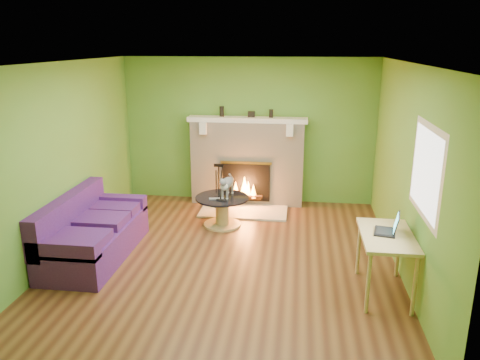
% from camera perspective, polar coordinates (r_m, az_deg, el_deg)
% --- Properties ---
extents(floor, '(5.00, 5.00, 0.00)m').
position_cam_1_polar(floor, '(6.51, -1.50, -9.40)').
color(floor, '#502A16').
rests_on(floor, ground).
extents(ceiling, '(5.00, 5.00, 0.00)m').
position_cam_1_polar(ceiling, '(5.86, -1.70, 14.11)').
color(ceiling, white).
rests_on(ceiling, wall_back).
extents(wall_back, '(5.00, 0.00, 5.00)m').
position_cam_1_polar(wall_back, '(8.48, 1.04, 6.00)').
color(wall_back, '#5B8C2D').
rests_on(wall_back, floor).
extents(wall_front, '(5.00, 0.00, 5.00)m').
position_cam_1_polar(wall_front, '(3.74, -7.59, -7.98)').
color(wall_front, '#5B8C2D').
rests_on(wall_front, floor).
extents(wall_left, '(0.00, 5.00, 5.00)m').
position_cam_1_polar(wall_left, '(6.78, -20.76, 2.24)').
color(wall_left, '#5B8C2D').
rests_on(wall_left, floor).
extents(wall_right, '(0.00, 5.00, 5.00)m').
position_cam_1_polar(wall_right, '(6.13, 19.65, 0.94)').
color(wall_right, '#5B8C2D').
rests_on(wall_right, floor).
extents(window_frame, '(0.00, 1.20, 1.20)m').
position_cam_1_polar(window_frame, '(5.22, 21.77, 0.97)').
color(window_frame, silver).
rests_on(window_frame, wall_right).
extents(window_pane, '(0.00, 1.06, 1.06)m').
position_cam_1_polar(window_pane, '(5.22, 21.68, 0.97)').
color(window_pane, white).
rests_on(window_pane, wall_right).
extents(fireplace, '(2.10, 0.46, 1.58)m').
position_cam_1_polar(fireplace, '(8.41, 0.88, 2.23)').
color(fireplace, beige).
rests_on(fireplace, floor).
extents(hearth, '(1.50, 0.75, 0.03)m').
position_cam_1_polar(hearth, '(8.15, 0.44, -3.82)').
color(hearth, beige).
rests_on(hearth, floor).
extents(mantel, '(2.10, 0.28, 0.08)m').
position_cam_1_polar(mantel, '(8.24, 0.88, 7.38)').
color(mantel, white).
rests_on(mantel, fireplace).
extents(sofa, '(0.88, 1.91, 0.86)m').
position_cam_1_polar(sofa, '(6.74, -17.68, -6.21)').
color(sofa, '#45195F').
rests_on(sofa, floor).
extents(coffee_table, '(0.85, 0.85, 0.48)m').
position_cam_1_polar(coffee_table, '(7.49, -2.18, -3.56)').
color(coffee_table, tan).
rests_on(coffee_table, floor).
extents(desk, '(0.58, 1.01, 0.74)m').
position_cam_1_polar(desk, '(5.63, 17.45, -7.19)').
color(desk, tan).
rests_on(desk, floor).
extents(cat, '(0.30, 0.61, 0.36)m').
position_cam_1_polar(cat, '(7.40, -1.54, -0.64)').
color(cat, slate).
rests_on(cat, coffee_table).
extents(remote_silver, '(0.18, 0.08, 0.02)m').
position_cam_1_polar(remote_silver, '(7.32, -3.13, -2.27)').
color(remote_silver, '#97979A').
rests_on(remote_silver, coffee_table).
extents(remote_black, '(0.16, 0.10, 0.02)m').
position_cam_1_polar(remote_black, '(7.25, -2.28, -2.47)').
color(remote_black, black).
rests_on(remote_black, coffee_table).
extents(laptop, '(0.33, 0.36, 0.23)m').
position_cam_1_polar(laptop, '(5.60, 17.34, -5.04)').
color(laptop, black).
rests_on(laptop, desk).
extents(fire_tools, '(0.21, 0.21, 0.79)m').
position_cam_1_polar(fire_tools, '(8.22, -2.58, -0.65)').
color(fire_tools, black).
rests_on(fire_tools, hearth).
extents(mantel_vase_left, '(0.08, 0.08, 0.18)m').
position_cam_1_polar(mantel_vase_left, '(8.31, -2.24, 8.36)').
color(mantel_vase_left, black).
rests_on(mantel_vase_left, mantel).
extents(mantel_vase_right, '(0.07, 0.07, 0.14)m').
position_cam_1_polar(mantel_vase_right, '(8.21, 3.81, 8.10)').
color(mantel_vase_right, black).
rests_on(mantel_vase_right, mantel).
extents(mantel_box, '(0.12, 0.08, 0.10)m').
position_cam_1_polar(mantel_box, '(8.25, 1.40, 8.02)').
color(mantel_box, black).
rests_on(mantel_box, mantel).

